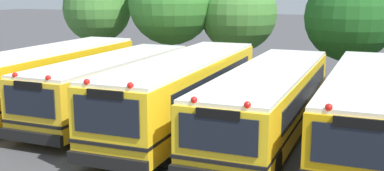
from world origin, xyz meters
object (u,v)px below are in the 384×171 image
Objects in this scene: school_bus_1 at (113,84)px; tree_1 at (169,0)px; school_bus_0 at (52,76)px; tree_0 at (96,6)px; tree_2 at (241,14)px; school_bus_3 at (269,99)px; tree_3 at (351,17)px; school_bus_2 at (184,89)px; school_bus_4 at (367,106)px.

tree_1 is at bearing -80.59° from school_bus_1.
school_bus_0 is at bearing -0.94° from school_bus_1.
school_bus_0 is 1.70× the size of tree_0.
tree_2 is (3.91, 1.33, -0.75)m from tree_1.
school_bus_3 is 10.95m from tree_2.
tree_3 is (8.47, 9.11, 2.44)m from school_bus_1.
tree_1 is at bearing -102.11° from school_bus_0.
tree_3 is (1.88, 9.20, 2.45)m from school_bus_3.
school_bus_0 is 6.45m from school_bus_2.
school_bus_1 is 9.13m from tree_1.
tree_1 reaches higher than tree_3.
school_bus_1 is at bearing -80.46° from tree_1.
school_bus_0 is 1.02× the size of school_bus_1.
tree_0 is at bearing -33.98° from school_bus_3.
school_bus_1 is 9.89m from school_bus_4.
school_bus_3 is (3.24, 0.23, -0.12)m from school_bus_2.
school_bus_2 is 6.55m from school_bus_4.
tree_1 is (-8.00, 8.53, 3.20)m from school_bus_3.
school_bus_4 is 1.88× the size of tree_0.
school_bus_0 is at bearing -119.92° from tree_2.
school_bus_1 is 10.70m from tree_0.
tree_0 is (-16.06, 8.38, 2.74)m from school_bus_4.
school_bus_4 is 14.51m from tree_1.
tree_3 is (5.97, -0.66, 0.01)m from tree_2.
tree_2 reaches higher than school_bus_3.
tree_0 reaches higher than tree_2.
school_bus_4 is 12.55m from tree_2.
tree_0 is (-6.18, 8.28, 2.77)m from school_bus_1.
school_bus_0 is at bearing -101.32° from tree_1.
school_bus_1 is (3.10, -0.04, -0.12)m from school_bus_0.
tree_3 reaches higher than school_bus_2.
school_bus_3 is (9.68, -0.14, -0.13)m from school_bus_0.
tree_3 is at bearing -102.26° from school_bus_3.
tree_3 is at bearing -133.05° from school_bus_1.
school_bus_1 is 0.86× the size of school_bus_3.
school_bus_2 is 3.25m from school_bus_3.
school_bus_0 is at bearing -0.94° from school_bus_4.
school_bus_3 is 15.52m from tree_0.
school_bus_1 is 6.58m from school_bus_3.
school_bus_4 reaches higher than school_bus_1.
school_bus_4 is 1.89× the size of tree_2.
school_bus_1 is 0.89× the size of school_bus_4.
tree_0 is at bearing -178.17° from tree_1.
school_bus_2 reaches higher than school_bus_4.
school_bus_2 is 1.01× the size of school_bus_4.
tree_2 is at bearing -120.72° from school_bus_0.
tree_1 is 4.20m from tree_2.
tree_0 reaches higher than school_bus_2.
tree_2 reaches higher than school_bus_1.
tree_1 is 1.14× the size of tree_2.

